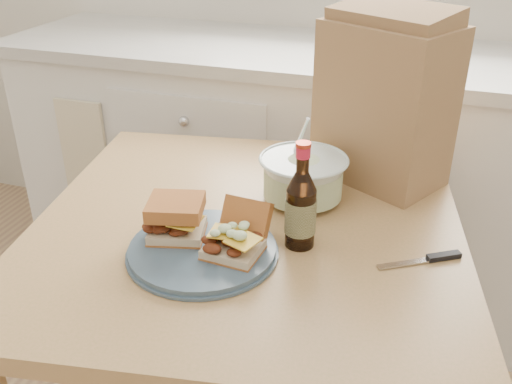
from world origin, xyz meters
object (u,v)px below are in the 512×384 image
(plate, at_px, (203,250))
(paper_bag, at_px, (385,105))
(dining_table, at_px, (247,264))
(coleslaw_bowl, at_px, (303,179))
(beer_bottle, at_px, (301,208))

(plate, distance_m, paper_bag, 0.57)
(dining_table, bearing_deg, coleslaw_bowl, 47.34)
(plate, height_order, paper_bag, paper_bag)
(dining_table, relative_size, paper_bag, 2.79)
(coleslaw_bowl, distance_m, beer_bottle, 0.19)
(dining_table, relative_size, beer_bottle, 4.72)
(dining_table, distance_m, coleslaw_bowl, 0.23)
(coleslaw_bowl, bearing_deg, beer_bottle, -77.45)
(plate, xyz_separation_m, coleslaw_bowl, (0.13, 0.28, 0.04))
(coleslaw_bowl, xyz_separation_m, paper_bag, (0.15, 0.18, 0.14))
(beer_bottle, bearing_deg, plate, -171.52)
(coleslaw_bowl, height_order, paper_bag, paper_bag)
(paper_bag, bearing_deg, dining_table, -98.67)
(plate, height_order, coleslaw_bowl, coleslaw_bowl)
(coleslaw_bowl, relative_size, paper_bag, 0.54)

